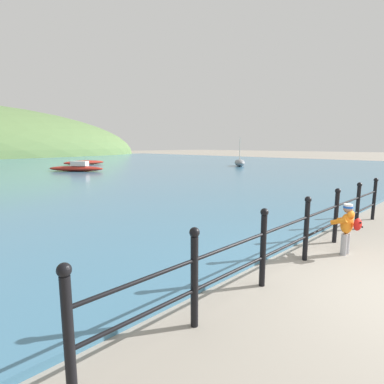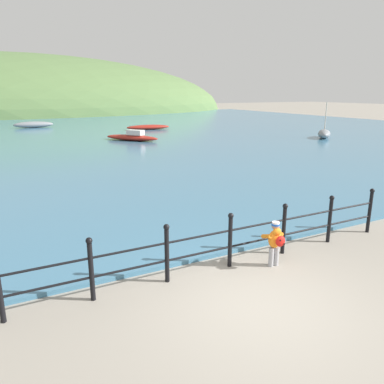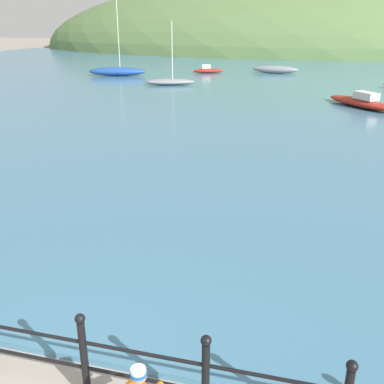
% 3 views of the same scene
% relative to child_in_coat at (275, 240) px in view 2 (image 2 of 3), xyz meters
% --- Properties ---
extents(ground_plane, '(200.00, 200.00, 0.00)m').
position_rel_child_in_coat_xyz_m(ground_plane, '(-1.20, -1.06, -0.61)').
color(ground_plane, gray).
extents(water, '(80.00, 60.00, 0.10)m').
position_rel_child_in_coat_xyz_m(water, '(-1.20, 30.94, -0.56)').
color(water, teal).
rests_on(water, ground).
extents(far_hillside, '(81.08, 44.59, 20.41)m').
position_rel_child_in_coat_xyz_m(far_hillside, '(-1.20, 70.57, -0.61)').
color(far_hillside, '#567542').
rests_on(far_hillside, ground).
extents(iron_railing, '(8.91, 0.12, 1.21)m').
position_rel_child_in_coat_xyz_m(iron_railing, '(-0.85, 0.44, 0.04)').
color(iron_railing, black).
rests_on(iron_railing, ground).
extents(child_in_coat, '(0.40, 0.54, 1.00)m').
position_rel_child_in_coat_xyz_m(child_in_coat, '(0.00, 0.00, 0.00)').
color(child_in_coat, '#99999E').
rests_on(child_in_coat, ground).
extents(boat_green_fishing, '(4.29, 1.68, 0.44)m').
position_rel_child_in_coat_xyz_m(boat_green_fishing, '(8.05, 28.46, -0.28)').
color(boat_green_fishing, maroon).
rests_on(boat_green_fishing, water).
extents(boat_white_sailboat, '(2.52, 2.47, 2.75)m').
position_rel_child_in_coat_xyz_m(boat_white_sailboat, '(17.82, 15.61, -0.16)').
color(boat_white_sailboat, gray).
rests_on(boat_white_sailboat, water).
extents(boat_red_dinghy, '(3.83, 1.21, 0.61)m').
position_rel_child_in_coat_xyz_m(boat_red_dinghy, '(-1.56, 35.50, -0.20)').
color(boat_red_dinghy, gray).
rests_on(boat_red_dinghy, water).
extents(boat_twin_mast, '(3.62, 4.19, 0.79)m').
position_rel_child_in_coat_xyz_m(boat_twin_mast, '(3.98, 21.16, -0.25)').
color(boat_twin_mast, maroon).
rests_on(boat_twin_mast, water).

